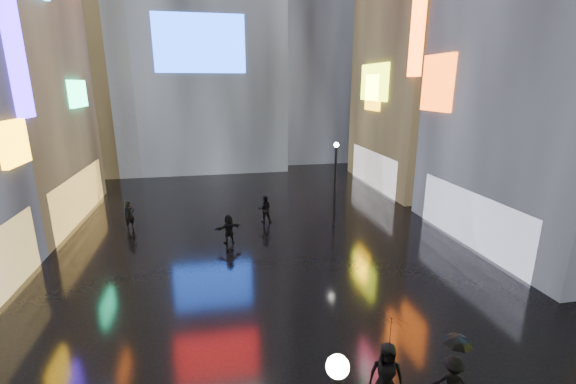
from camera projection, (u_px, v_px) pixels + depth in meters
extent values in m
plane|color=black|center=(260.00, 239.00, 21.92)|extent=(140.00, 140.00, 0.00)
cube|color=#FFA60C|center=(14.00, 143.00, 16.64)|extent=(0.25, 2.24, 1.94)
cube|color=#3414FF|center=(10.00, 26.00, 16.89)|extent=(0.25, 1.40, 8.00)
cube|color=#FFC659|center=(79.00, 196.00, 25.08)|extent=(0.20, 10.00, 3.00)
cube|color=#1BF799|center=(78.00, 94.00, 25.11)|extent=(0.25, 3.00, 1.71)
cube|color=white|center=(471.00, 219.00, 20.78)|extent=(0.20, 9.00, 3.00)
cube|color=#FF520C|center=(438.00, 83.00, 22.72)|extent=(0.25, 2.99, 3.26)
cube|color=black|center=(440.00, 13.00, 30.60)|extent=(10.00, 12.00, 28.00)
cube|color=white|center=(373.00, 169.00, 33.06)|extent=(0.20, 9.00, 3.00)
cube|color=#DBFF19|center=(374.00, 82.00, 31.38)|extent=(0.25, 4.92, 2.91)
cube|color=#FFA60C|center=(373.00, 93.00, 31.71)|extent=(0.25, 2.63, 2.87)
cube|color=#194CFF|center=(200.00, 43.00, 34.06)|extent=(8.00, 0.20, 5.00)
cube|color=black|center=(307.00, 6.00, 43.57)|extent=(12.00, 12.00, 34.00)
cube|color=black|center=(82.00, 35.00, 36.52)|extent=(10.00, 10.00, 26.00)
sphere|color=white|center=(338.00, 367.00, 4.90)|extent=(0.30, 0.30, 0.30)
cylinder|color=black|center=(335.00, 186.00, 23.46)|extent=(0.16, 0.16, 5.00)
sphere|color=white|center=(336.00, 145.00, 22.77)|extent=(0.30, 0.30, 0.30)
imported|color=black|center=(452.00, 383.00, 10.33)|extent=(1.18, 0.99, 1.59)
imported|color=black|center=(386.00, 374.00, 10.43)|extent=(1.05, 0.86, 1.86)
imported|color=black|center=(229.00, 229.00, 21.19)|extent=(1.59, 0.94, 1.63)
imported|color=black|center=(129.00, 215.00, 23.27)|extent=(0.76, 0.70, 1.73)
imported|color=black|center=(265.00, 209.00, 24.45)|extent=(0.90, 0.74, 1.73)
imported|color=black|center=(457.00, 347.00, 10.02)|extent=(0.94, 0.94, 0.67)
imported|color=black|center=(390.00, 331.00, 10.06)|extent=(1.32, 1.32, 0.88)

